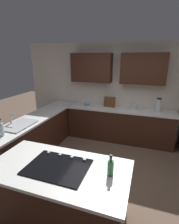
% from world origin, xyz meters
% --- Properties ---
extents(ground_plane, '(14.00, 14.00, 0.00)m').
position_xyz_m(ground_plane, '(0.00, 0.00, 0.00)').
color(ground_plane, brown).
extents(wall_back, '(6.00, 0.44, 2.60)m').
position_xyz_m(wall_back, '(0.07, -2.04, 1.47)').
color(wall_back, silver).
rests_on(wall_back, ground).
extents(lower_cabinets_back, '(2.80, 0.60, 0.86)m').
position_xyz_m(lower_cabinets_back, '(0.10, -1.72, 0.43)').
color(lower_cabinets_back, '#381E14').
rests_on(lower_cabinets_back, ground).
extents(countertop_back, '(2.84, 0.64, 0.04)m').
position_xyz_m(countertop_back, '(0.10, -1.72, 0.88)').
color(countertop_back, silver).
rests_on(countertop_back, lower_cabinets_back).
extents(lower_cabinets_side, '(0.60, 2.90, 0.86)m').
position_xyz_m(lower_cabinets_side, '(1.82, -0.55, 0.43)').
color(lower_cabinets_side, '#381E14').
rests_on(lower_cabinets_side, ground).
extents(countertop_side, '(0.64, 2.94, 0.04)m').
position_xyz_m(countertop_side, '(1.82, -0.55, 0.88)').
color(countertop_side, silver).
rests_on(countertop_side, lower_cabinets_side).
extents(island_base, '(1.70, 0.84, 0.86)m').
position_xyz_m(island_base, '(0.41, 1.08, 0.43)').
color(island_base, '#381E14').
rests_on(island_base, ground).
extents(island_top, '(1.78, 0.92, 0.04)m').
position_xyz_m(island_top, '(0.41, 1.08, 0.88)').
color(island_top, silver).
rests_on(island_top, island_base).
extents(sink_unit, '(0.46, 0.70, 0.23)m').
position_xyz_m(sink_unit, '(1.83, 0.12, 0.92)').
color(sink_unit, '#515456').
rests_on(sink_unit, countertop_side).
extents(cooktop, '(0.76, 0.56, 0.03)m').
position_xyz_m(cooktop, '(0.41, 1.08, 0.91)').
color(cooktop, black).
rests_on(cooktop, island_top).
extents(blender, '(0.15, 0.15, 0.35)m').
position_xyz_m(blender, '(-0.85, -1.77, 1.05)').
color(blender, silver).
rests_on(blender, countertop_back).
extents(mixing_bowl, '(0.16, 0.16, 0.09)m').
position_xyz_m(mixing_bowl, '(1.05, -1.77, 0.94)').
color(mixing_bowl, '#668CB2').
rests_on(mixing_bowl, countertop_back).
extents(spice_rack, '(0.30, 0.11, 0.28)m').
position_xyz_m(spice_rack, '(0.40, -1.80, 1.04)').
color(spice_rack, brown).
rests_on(spice_rack, countertop_back).
extents(kettle, '(0.17, 0.17, 0.16)m').
position_xyz_m(kettle, '(-0.25, -1.77, 0.98)').
color(kettle, '#B7BABF').
rests_on(kettle, countertop_back).
extents(dish_soap_bottle, '(0.07, 0.07, 0.31)m').
position_xyz_m(dish_soap_bottle, '(1.77, 0.60, 1.03)').
color(dish_soap_bottle, silver).
rests_on(dish_soap_bottle, countertop_side).
extents(second_bottle, '(0.07, 0.07, 0.26)m').
position_xyz_m(second_bottle, '(-0.23, 1.02, 1.00)').
color(second_bottle, '#336B38').
rests_on(second_bottle, island_top).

